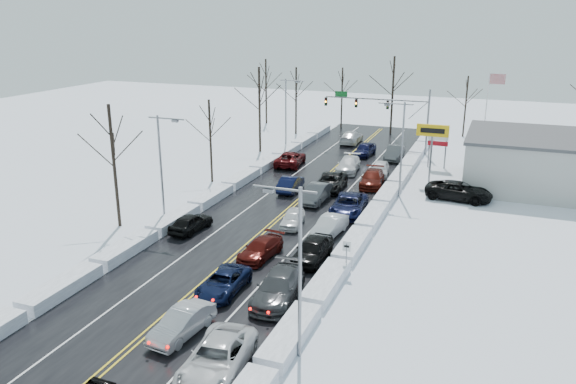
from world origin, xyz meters
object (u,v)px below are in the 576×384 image
at_px(traffic_signal_mast, 387,108).
at_px(dealership_building, 575,164).
at_px(tires_plus_sign, 432,134).
at_px(flagpole, 488,107).
at_px(oncoming_car_0, 291,191).

height_order(traffic_signal_mast, dealership_building, traffic_signal_mast).
bearing_deg(tires_plus_sign, flagpole, 71.56).
relative_size(flagpole, oncoming_car_0, 2.18).
xyz_separation_m(traffic_signal_mast, flagpole, (11.72, 2.01, 0.45)).
bearing_deg(traffic_signal_mast, flagpole, 9.73).
xyz_separation_m(flagpole, dealership_building, (8.80, -12.00, -3.27)).
relative_size(flagpole, dealership_building, 0.49).
relative_size(traffic_signal_mast, dealership_building, 0.65).
distance_m(traffic_signal_mast, flagpole, 11.90).
xyz_separation_m(traffic_signal_mast, oncoming_car_0, (-5.23, -20.00, -5.48)).
bearing_deg(tires_plus_sign, traffic_signal_mast, 120.46).
relative_size(tires_plus_sign, oncoming_car_0, 1.31).
bearing_deg(flagpole, oncoming_car_0, -127.61).
height_order(dealership_building, oncoming_car_0, dealership_building).
bearing_deg(oncoming_car_0, traffic_signal_mast, -108.57).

